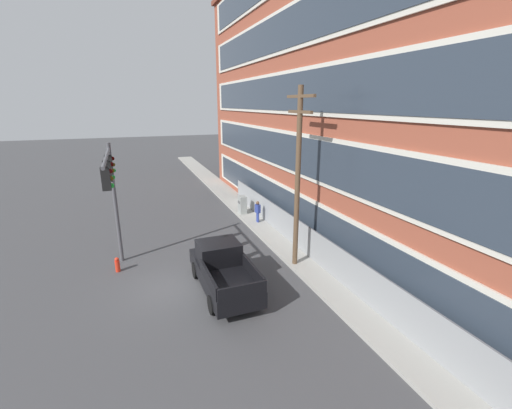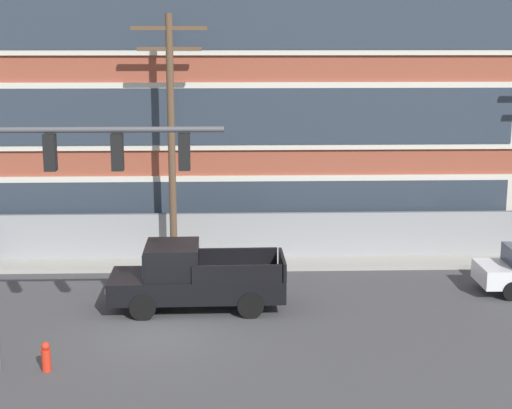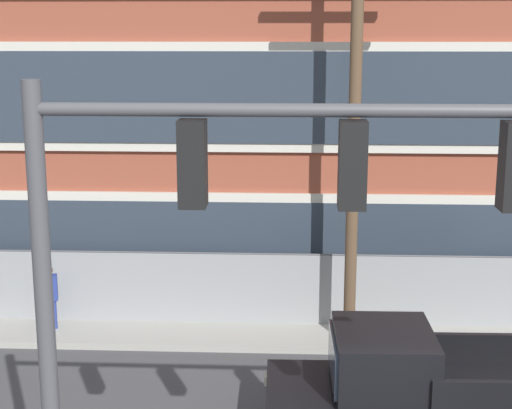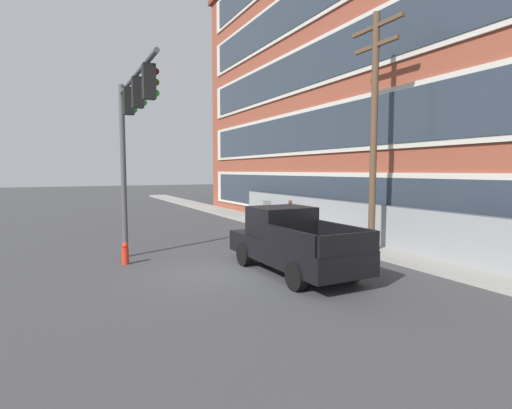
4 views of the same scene
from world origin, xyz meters
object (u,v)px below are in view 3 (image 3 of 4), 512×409
Objects in this scene: pickup_truck_black at (419,394)px; utility_pole_near_corner at (354,122)px; pedestrian_near_cabinet at (49,295)px; traffic_signal_mast at (216,246)px.

utility_pole_near_corner reaches higher than pickup_truck_black.
pedestrian_near_cabinet is (-6.88, 0.51, -4.09)m from utility_pole_near_corner.
pickup_truck_black reaches higher than pedestrian_near_cabinet.
traffic_signal_mast is 8.85m from utility_pole_near_corner.
utility_pole_near_corner is (-0.88, 4.18, 4.10)m from pickup_truck_black.
pickup_truck_black is 5.92m from utility_pole_near_corner.
traffic_signal_mast is 1.17× the size of pickup_truck_black.
traffic_signal_mast is 6.51m from pickup_truck_black.
utility_pole_near_corner is at bearing -4.24° from pedestrian_near_cabinet.
pedestrian_near_cabinet is (-4.81, 9.11, -3.74)m from traffic_signal_mast.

